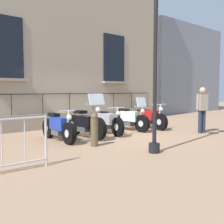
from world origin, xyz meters
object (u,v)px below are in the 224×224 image
(motorcycle_blue, at_px, (58,128))
(motorcycle_black, at_px, (85,124))
(bollard, at_px, (94,130))
(motorcycle_white, at_px, (129,119))
(pedestrian_standing, at_px, (202,107))
(motorcycle_silver, at_px, (107,122))
(motorcycle_red, at_px, (149,118))

(motorcycle_blue, bearing_deg, motorcycle_black, 85.51)
(bollard, bearing_deg, motorcycle_blue, -165.54)
(motorcycle_black, relative_size, motorcycle_white, 1.01)
(pedestrian_standing, bearing_deg, motorcycle_white, -144.97)
(motorcycle_black, distance_m, motorcycle_silver, 1.07)
(pedestrian_standing, bearing_deg, motorcycle_blue, -113.40)
(motorcycle_black, distance_m, motorcycle_white, 2.27)
(motorcycle_black, relative_size, motorcycle_silver, 0.93)
(bollard, bearing_deg, pedestrian_standing, 80.95)
(motorcycle_red, xyz_separation_m, pedestrian_standing, (2.10, 0.54, 0.52))
(motorcycle_white, xyz_separation_m, pedestrian_standing, (2.21, 1.55, 0.51))
(motorcycle_black, distance_m, motorcycle_red, 3.27)
(motorcycle_black, bearing_deg, motorcycle_blue, -94.49)
(motorcycle_black, height_order, pedestrian_standing, pedestrian_standing)
(motorcycle_black, distance_m, bollard, 1.43)
(motorcycle_blue, relative_size, motorcycle_white, 1.02)
(motorcycle_white, distance_m, pedestrian_standing, 2.75)
(motorcycle_blue, xyz_separation_m, motorcycle_black, (0.08, 0.97, 0.04))
(motorcycle_white, height_order, motorcycle_red, motorcycle_white)
(motorcycle_white, bearing_deg, motorcycle_black, -84.49)
(motorcycle_black, bearing_deg, motorcycle_silver, 99.16)
(motorcycle_blue, distance_m, motorcycle_silver, 2.03)
(motorcycle_red, bearing_deg, bollard, -70.33)
(motorcycle_black, xyz_separation_m, motorcycle_silver, (-0.17, 1.06, -0.02))
(motorcycle_blue, bearing_deg, motorcycle_white, 92.51)
(motorcycle_silver, relative_size, motorcycle_red, 1.06)
(motorcycle_white, xyz_separation_m, bollard, (1.50, -2.88, 0.02))
(motorcycle_black, height_order, motorcycle_white, motorcycle_black)
(motorcycle_blue, height_order, bollard, motorcycle_blue)
(motorcycle_red, relative_size, pedestrian_standing, 1.21)
(motorcycle_blue, relative_size, pedestrian_standing, 1.22)
(motorcycle_blue, xyz_separation_m, motorcycle_white, (-0.14, 3.23, 0.02))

